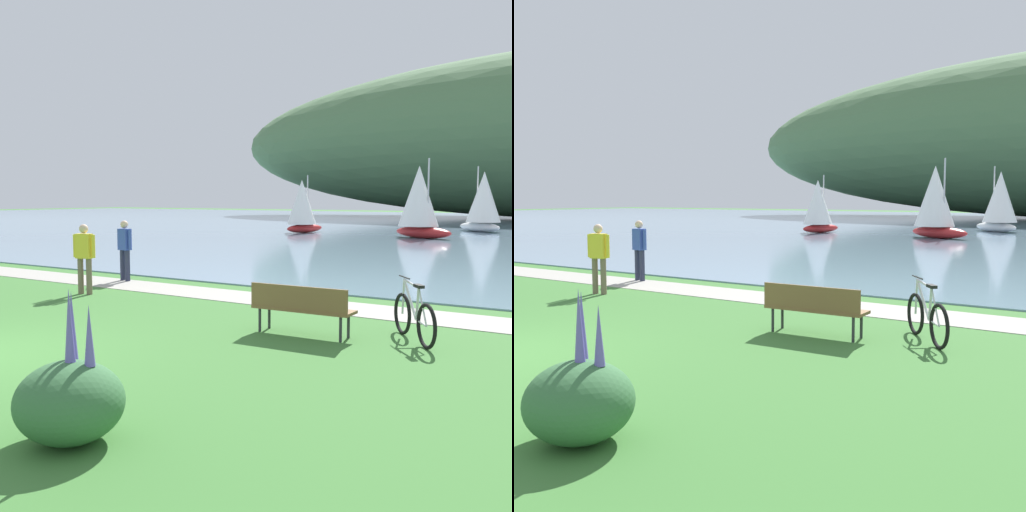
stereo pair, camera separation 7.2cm
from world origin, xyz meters
TOP-DOWN VIEW (x-y plane):
  - shoreline_path at (0.00, 6.79)m, footprint 60.00×1.50m
  - park_bench_near_camera at (3.47, 4.00)m, footprint 1.82×0.55m
  - bicycle_leaning_near_bench at (5.21, 4.67)m, footprint 1.19×1.39m
  - person_at_shoreline at (-4.05, 7.32)m, footprint 0.60×0.28m
  - person_on_the_grass at (-3.15, 5.08)m, footprint 0.59×0.31m
  - echium_bush_closest_to_camera at (3.84, -1.23)m, footprint 1.06×1.06m
  - sailboat_mid_bay at (-11.06, 30.29)m, footprint 2.32×3.34m
  - sailboat_toward_hillside at (-1.37, 37.75)m, footprint 3.66×3.32m
  - sailboat_far_off at (-2.95, 29.40)m, footprint 3.96×2.96m

SIDE VIEW (x-z plane):
  - shoreline_path at x=0.00m, z-range 0.00..0.01m
  - bicycle_leaning_near_bench at x=5.21m, z-range -0.11..0.90m
  - echium_bush_closest_to_camera at x=3.84m, z-range -0.34..1.17m
  - park_bench_near_camera at x=3.47m, z-range 0.08..0.96m
  - person_at_shoreline at x=-4.05m, z-range 0.12..1.83m
  - person_on_the_grass at x=-3.15m, z-range 0.12..1.83m
  - sailboat_mid_bay at x=-11.06m, z-range -0.07..3.71m
  - sailboat_toward_hillside at x=-1.37m, z-range -0.09..4.33m
  - sailboat_far_off at x=-2.95m, z-range -0.09..4.41m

